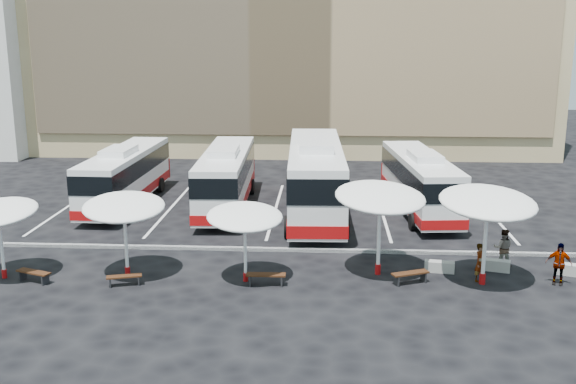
# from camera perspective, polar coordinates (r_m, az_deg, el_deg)

# --- Properties ---
(ground) EXTENTS (120.00, 120.00, 0.00)m
(ground) POSITION_cam_1_polar(r_m,az_deg,el_deg) (30.62, -2.20, -5.29)
(ground) COLOR black
(ground) RESTS_ON ground
(curb_divider) EXTENTS (34.00, 0.25, 0.15)m
(curb_divider) POSITION_cam_1_polar(r_m,az_deg,el_deg) (31.06, -2.12, -4.86)
(curb_divider) COLOR black
(curb_divider) RESTS_ON ground
(bay_lines) EXTENTS (24.15, 12.00, 0.01)m
(bay_lines) POSITION_cam_1_polar(r_m,az_deg,el_deg) (38.25, -1.06, -1.44)
(bay_lines) COLOR white
(bay_lines) RESTS_ON ground
(bus_0) EXTENTS (2.79, 11.04, 3.48)m
(bus_0) POSITION_cam_1_polar(r_m,az_deg,el_deg) (40.04, -13.60, 1.46)
(bus_0) COLOR white
(bus_0) RESTS_ON ground
(bus_1) EXTENTS (2.97, 11.47, 3.62)m
(bus_1) POSITION_cam_1_polar(r_m,az_deg,el_deg) (38.35, -5.25, 1.37)
(bus_1) COLOR white
(bus_1) RESTS_ON ground
(bus_2) EXTENTS (3.46, 13.48, 4.25)m
(bus_2) POSITION_cam_1_polar(r_m,az_deg,el_deg) (36.72, 2.34, 1.40)
(bus_2) COLOR white
(bus_2) RESTS_ON ground
(bus_3) EXTENTS (3.40, 11.16, 3.49)m
(bus_3) POSITION_cam_1_polar(r_m,az_deg,el_deg) (38.07, 11.09, 0.98)
(bus_3) COLOR white
(bus_3) RESTS_ON ground
(sunshade_1) EXTENTS (4.01, 4.04, 3.45)m
(sunshade_1) POSITION_cam_1_polar(r_m,az_deg,el_deg) (27.90, -13.73, -1.25)
(sunshade_1) COLOR white
(sunshade_1) RESTS_ON ground
(sunshade_2) EXTENTS (3.79, 3.82, 3.17)m
(sunshade_2) POSITION_cam_1_polar(r_m,az_deg,el_deg) (26.64, -3.68, -2.12)
(sunshade_2) COLOR white
(sunshade_2) RESTS_ON ground
(sunshade_3) EXTENTS (4.82, 4.84, 3.86)m
(sunshade_3) POSITION_cam_1_polar(r_m,az_deg,el_deg) (27.47, 7.81, -0.46)
(sunshade_3) COLOR white
(sunshade_3) RESTS_ON ground
(sunshade_4) EXTENTS (4.53, 4.57, 3.94)m
(sunshade_4) POSITION_cam_1_polar(r_m,az_deg,el_deg) (27.25, 16.56, -0.87)
(sunshade_4) COLOR white
(sunshade_4) RESTS_ON ground
(wood_bench_0) EXTENTS (1.55, 0.92, 0.46)m
(wood_bench_0) POSITION_cam_1_polar(r_m,az_deg,el_deg) (29.05, -20.74, -6.49)
(wood_bench_0) COLOR black
(wood_bench_0) RESTS_ON ground
(wood_bench_1) EXTENTS (1.42, 0.74, 0.42)m
(wood_bench_1) POSITION_cam_1_polar(r_m,az_deg,el_deg) (27.62, -13.70, -7.08)
(wood_bench_1) COLOR black
(wood_bench_1) RESTS_ON ground
(wood_bench_2) EXTENTS (1.57, 0.44, 0.48)m
(wood_bench_2) POSITION_cam_1_polar(r_m,az_deg,el_deg) (26.88, -1.88, -7.17)
(wood_bench_2) COLOR black
(wood_bench_2) RESTS_ON ground
(wood_bench_3) EXTENTS (1.58, 0.99, 0.47)m
(wood_bench_3) POSITION_cam_1_polar(r_m,az_deg,el_deg) (27.48, 10.31, -6.93)
(wood_bench_3) COLOR black
(wood_bench_3) RESTS_ON ground
(conc_bench_0) EXTENTS (1.27, 0.60, 0.46)m
(conc_bench_0) POSITION_cam_1_polar(r_m,az_deg,el_deg) (29.06, 12.70, -6.18)
(conc_bench_0) COLOR gray
(conc_bench_0) RESTS_ON ground
(conc_bench_1) EXTENTS (1.33, 0.75, 0.48)m
(conc_bench_1) POSITION_cam_1_polar(r_m,az_deg,el_deg) (29.81, 17.08, -5.94)
(conc_bench_1) COLOR gray
(conc_bench_1) RESTS_ON ground
(conc_bench_2) EXTENTS (1.32, 0.84, 0.47)m
(conc_bench_2) POSITION_cam_1_polar(r_m,az_deg,el_deg) (30.34, 22.94, -6.10)
(conc_bench_2) COLOR gray
(conc_bench_2) RESTS_ON ground
(passenger_0) EXTENTS (0.67, 0.67, 1.57)m
(passenger_0) POSITION_cam_1_polar(r_m,az_deg,el_deg) (28.25, 15.98, -5.76)
(passenger_0) COLOR black
(passenger_0) RESTS_ON ground
(passenger_1) EXTENTS (0.92, 0.78, 1.67)m
(passenger_1) POSITION_cam_1_polar(r_m,az_deg,el_deg) (30.20, 17.76, -4.54)
(passenger_1) COLOR black
(passenger_1) RESTS_ON ground
(passenger_2) EXTENTS (1.08, 0.69, 1.72)m
(passenger_2) POSITION_cam_1_polar(r_m,az_deg,el_deg) (28.87, 21.95, -5.67)
(passenger_2) COLOR black
(passenger_2) RESTS_ON ground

